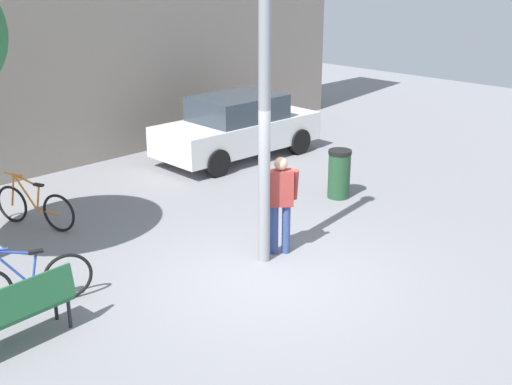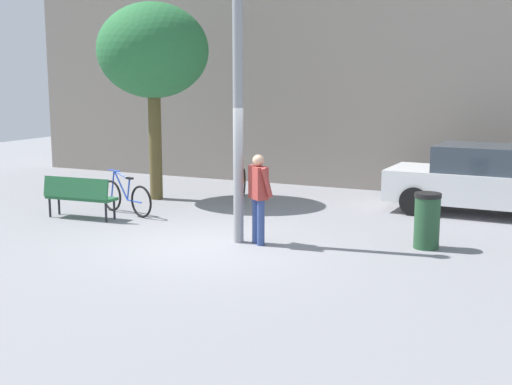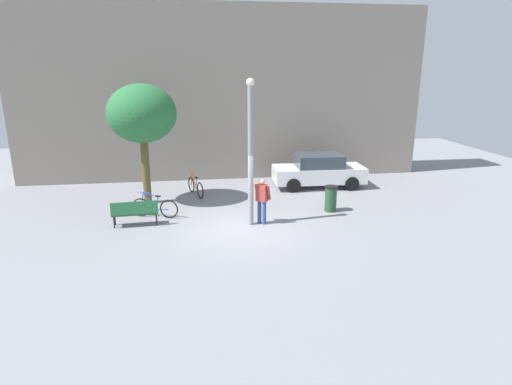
# 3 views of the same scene
# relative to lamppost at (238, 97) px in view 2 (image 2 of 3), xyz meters

# --- Properties ---
(ground_plane) EXTENTS (36.00, 36.00, 0.00)m
(ground_plane) POSITION_rel_lamppost_xyz_m (-0.39, -0.40, -2.69)
(ground_plane) COLOR gray
(building_facade) EXTENTS (19.96, 2.00, 8.32)m
(building_facade) POSITION_rel_lamppost_xyz_m (-0.39, 7.71, 1.47)
(building_facade) COLOR gray
(building_facade) RESTS_ON ground_plane
(lamppost) EXTENTS (0.28, 0.28, 5.07)m
(lamppost) POSITION_rel_lamppost_xyz_m (0.00, 0.00, 0.00)
(lamppost) COLOR gray
(lamppost) RESTS_ON ground_plane
(person_by_lamppost) EXTENTS (0.60, 0.55, 1.67)m
(person_by_lamppost) POSITION_rel_lamppost_xyz_m (0.40, 0.02, -1.73)
(person_by_lamppost) COLOR #334784
(person_by_lamppost) RESTS_ON ground_plane
(park_bench) EXTENTS (1.63, 0.58, 0.92)m
(park_bench) POSITION_rel_lamppost_xyz_m (-4.05, 0.41, -2.15)
(park_bench) COLOR #236038
(park_bench) RESTS_ON ground_plane
(plaza_tree) EXTENTS (2.71, 2.71, 4.82)m
(plaza_tree) POSITION_rel_lamppost_xyz_m (-3.88, 3.17, 0.94)
(plaza_tree) COLOR brown
(plaza_tree) RESTS_ON ground_plane
(bicycle_blue) EXTENTS (1.74, 0.61, 0.97)m
(bicycle_blue) POSITION_rel_lamppost_xyz_m (-3.45, 1.26, -2.31)
(bicycle_blue) COLOR black
(bicycle_blue) RESTS_ON ground_plane
(bicycle_orange) EXTENTS (0.67, 1.72, 0.97)m
(bicycle_orange) POSITION_rel_lamppost_xyz_m (-1.91, 3.99, -2.31)
(bicycle_orange) COLOR black
(bicycle_orange) RESTS_ON ground_plane
(parked_car_white) EXTENTS (4.25, 1.93, 1.55)m
(parked_car_white) POSITION_rel_lamppost_xyz_m (3.81, 4.61, -1.92)
(parked_car_white) COLOR silver
(parked_car_white) RESTS_ON ground_plane
(trash_bin) EXTENTS (0.48, 0.48, 1.01)m
(trash_bin) POSITION_rel_lamppost_xyz_m (3.27, 1.03, -2.18)
(trash_bin) COLOR #234C2D
(trash_bin) RESTS_ON ground_plane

